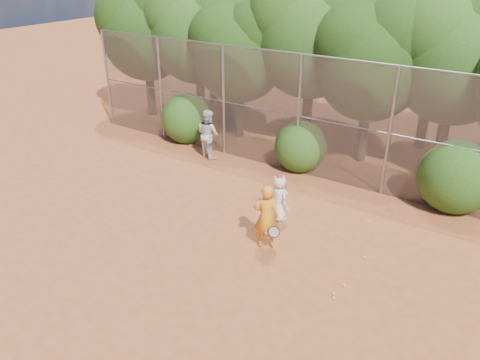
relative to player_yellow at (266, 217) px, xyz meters
The scene contains 22 objects.
ground 1.78m from the player_yellow, 106.38° to the right, with size 80.00×80.00×0.00m, color #964622.
fence_back 4.69m from the player_yellow, 97.06° to the left, with size 20.05×0.09×4.03m.
tree_0 12.24m from the player_yellow, 146.49° to the left, with size 4.38×3.81×6.00m.
tree_1 10.72m from the player_yellow, 136.33° to the left, with size 4.64×4.03×6.35m.
tree_2 8.45m from the player_yellow, 127.63° to the left, with size 3.99×3.47×5.47m.
tree_3 8.49m from the player_yellow, 107.92° to the left, with size 4.89×4.26×6.70m.
tree_4 7.34m from the player_yellow, 89.03° to the left, with size 4.19×3.64×5.73m.
tree_5 8.60m from the player_yellow, 70.86° to the left, with size 4.51×3.92×6.17m.
tree_9 13.02m from the player_yellow, 131.87° to the left, with size 4.83×4.20×6.62m.
tree_10 10.80m from the player_yellow, 109.45° to the left, with size 5.15×4.48×7.06m.
tree_11 9.86m from the player_yellow, 79.96° to the left, with size 4.64×4.03×6.35m.
bush_0 8.04m from the player_yellow, 143.27° to the left, with size 2.00×2.00×2.00m, color #204511.
bush_1 5.02m from the player_yellow, 106.68° to the left, with size 1.80×1.80×1.80m, color #204511.
bush_2 5.99m from the player_yellow, 53.46° to the left, with size 2.20×2.20×2.20m, color #204511.
player_yellow is the anchor object (origin of this frame).
player_teen 1.43m from the player_yellow, 105.39° to the left, with size 0.79×0.68×1.40m.
player_white 6.13m from the player_yellow, 140.46° to the left, with size 1.02×0.88×1.79m.
ball_0 2.51m from the player_yellow, 10.12° to the right, with size 0.07×0.07×0.07m, color #AFCE25.
ball_1 2.63m from the player_yellow, 20.31° to the left, with size 0.07×0.07×0.07m, color #AFCE25.
ball_2 2.63m from the player_yellow, 22.51° to the right, with size 0.07×0.07×0.07m, color #AFCE25.
ball_3 2.51m from the player_yellow, 20.14° to the right, with size 0.07×0.07×0.07m, color #AFCE25.
ball_4 3.29m from the player_yellow, 54.49° to the left, with size 0.07×0.07×0.07m, color #AFCE25.
Camera 1 is at (5.44, -7.31, 6.86)m, focal length 35.00 mm.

